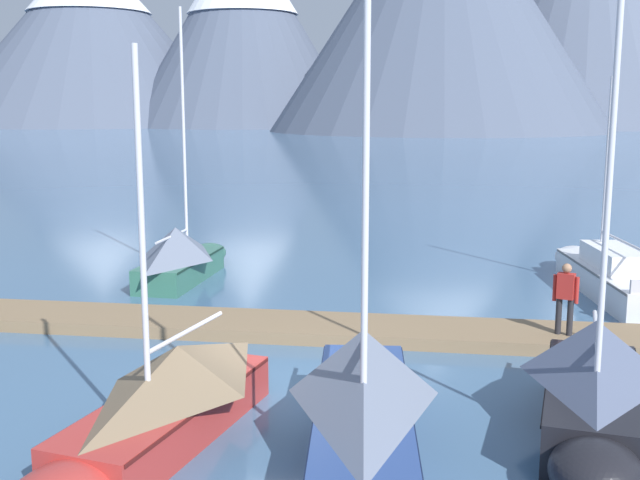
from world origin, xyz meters
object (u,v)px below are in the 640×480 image
(sailboat_end_of_dock, at_px, (607,273))
(sailboat_outer_slip, at_px, (594,386))
(sailboat_mid_dock_port, at_px, (182,254))
(sailboat_far_berth, at_px, (363,406))
(sailboat_mid_dock_starboard, at_px, (159,405))
(person_on_dock, at_px, (565,294))

(sailboat_end_of_dock, bearing_deg, sailboat_outer_slip, -104.43)
(sailboat_mid_dock_port, xyz_separation_m, sailboat_far_berth, (6.58, -12.37, 0.15))
(sailboat_mid_dock_starboard, xyz_separation_m, sailboat_far_berth, (3.39, -0.33, 0.27))
(sailboat_mid_dock_port, distance_m, person_on_dock, 12.32)
(sailboat_far_berth, xyz_separation_m, sailboat_outer_slip, (3.81, 1.50, -0.08))
(sailboat_mid_dock_starboard, height_order, sailboat_end_of_dock, sailboat_mid_dock_starboard)
(sailboat_far_berth, distance_m, sailboat_outer_slip, 4.10)
(sailboat_end_of_dock, height_order, person_on_dock, sailboat_end_of_dock)
(sailboat_far_berth, xyz_separation_m, sailboat_end_of_dock, (6.60, 12.33, -0.43))
(sailboat_far_berth, height_order, person_on_dock, sailboat_far_berth)
(sailboat_far_berth, distance_m, person_on_dock, 7.82)
(sailboat_mid_dock_starboard, bearing_deg, person_on_dock, 39.10)
(sailboat_mid_dock_port, relative_size, sailboat_outer_slip, 1.12)
(sailboat_mid_dock_port, height_order, sailboat_outer_slip, sailboat_mid_dock_port)
(sailboat_outer_slip, bearing_deg, sailboat_end_of_dock, 75.57)
(sailboat_far_berth, height_order, sailboat_outer_slip, sailboat_far_berth)
(sailboat_end_of_dock, bearing_deg, sailboat_mid_dock_starboard, -129.76)
(sailboat_mid_dock_port, xyz_separation_m, sailboat_mid_dock_starboard, (3.20, -12.03, -0.12))
(sailboat_outer_slip, height_order, person_on_dock, sailboat_outer_slip)
(sailboat_outer_slip, height_order, sailboat_end_of_dock, sailboat_outer_slip)
(sailboat_mid_dock_starboard, distance_m, sailboat_outer_slip, 7.29)
(sailboat_end_of_dock, xyz_separation_m, person_on_dock, (-2.33, -5.78, 0.71))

